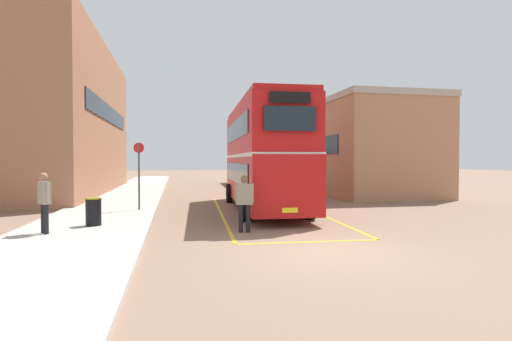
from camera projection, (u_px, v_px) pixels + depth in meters
name	position (u px, v px, depth m)	size (l,w,h in m)	color
ground_plane	(238.00, 198.00, 23.85)	(135.60, 135.60, 0.00)	#846651
sidewalk_left	(129.00, 195.00, 24.91)	(4.00, 57.60, 0.14)	#B2ADA3
brick_building_left	(66.00, 120.00, 26.78)	(5.60, 19.80, 9.84)	#9E6647
depot_building_right	(343.00, 149.00, 29.78)	(6.38, 17.02, 6.14)	#AD7A56
double_decker_bus	(263.00, 155.00, 18.18)	(3.20, 10.75, 4.75)	black
single_deck_bus	(250.00, 167.00, 36.69)	(3.07, 8.34, 3.02)	black
pedestrian_boarding	(244.00, 199.00, 12.45)	(0.59, 0.27, 1.78)	black
pedestrian_waiting_near	(44.00, 198.00, 11.48)	(0.46, 0.54, 1.76)	black
litter_bin	(93.00, 212.00, 12.91)	(0.51, 0.51, 0.90)	black
bus_stop_sign	(139.00, 170.00, 17.01)	(0.44, 0.08, 2.86)	#4C4C51
bay_marking_yellow	(272.00, 215.00, 16.32)	(4.82, 12.84, 0.01)	gold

